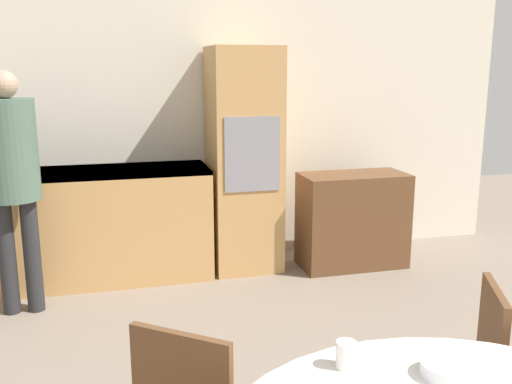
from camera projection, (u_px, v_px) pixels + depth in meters
wall_back at (179, 115)px, 4.94m from camera, size 6.12×0.05×2.60m
kitchen_counter at (60, 226)px, 4.54m from camera, size 2.38×0.60×0.91m
oven_unit at (244, 160)px, 4.82m from camera, size 0.57×0.59×1.88m
sideboard at (352, 220)px, 4.95m from camera, size 0.91×0.45×0.82m
chair_far_right at (463, 373)px, 2.33m from camera, size 0.53×0.53×0.87m
person_standing at (11, 167)px, 3.86m from camera, size 0.36×0.36×1.69m
cup at (346, 355)px, 1.84m from camera, size 0.07×0.07×0.09m
bowl_centre at (447, 370)px, 1.79m from camera, size 0.16×0.16×0.05m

